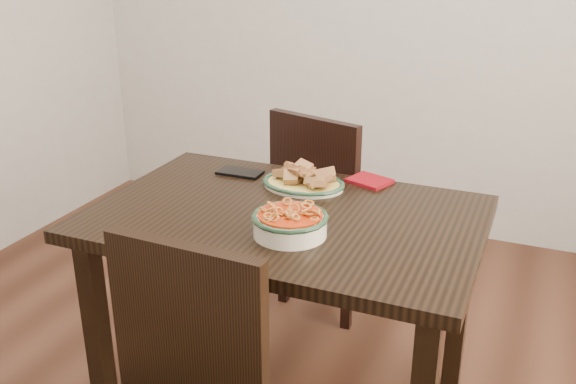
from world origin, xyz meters
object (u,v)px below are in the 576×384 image
at_px(dining_table, 286,242).
at_px(chair_far, 328,202).
at_px(noodle_bowl, 290,221).
at_px(fish_plate, 303,175).
at_px(smartphone, 240,172).

xyz_separation_m(dining_table, chair_far, (-0.10, 0.70, -0.15)).
relative_size(dining_table, noodle_bowl, 5.40).
distance_m(fish_plate, smartphone, 0.26).
height_order(noodle_bowl, smartphone, noodle_bowl).
relative_size(dining_table, fish_plate, 4.28).
height_order(dining_table, fish_plate, fish_plate).
relative_size(fish_plate, noodle_bowl, 1.26).
height_order(chair_far, noodle_bowl, chair_far).
bearing_deg(chair_far, dining_table, 114.44).
distance_m(chair_far, smartphone, 0.54).
bearing_deg(fish_plate, chair_far, 98.77).
distance_m(noodle_bowl, smartphone, 0.54).
bearing_deg(smartphone, chair_far, 66.47).
bearing_deg(fish_plate, noodle_bowl, -74.30).
bearing_deg(dining_table, chair_far, 98.27).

